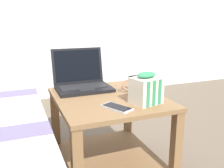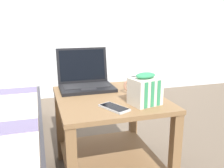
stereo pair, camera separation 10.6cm
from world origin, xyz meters
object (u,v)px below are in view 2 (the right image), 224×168
snack_bag (145,90)px  laptop (85,80)px  mug_front_left (138,84)px  cell_phone (114,108)px

snack_bag → laptop: bearing=119.7°
laptop → mug_front_left: (0.26, -0.19, 0.00)m
snack_bag → cell_phone: size_ratio=0.97×
mug_front_left → laptop: bearing=144.1°
laptop → snack_bag: bearing=-60.3°
snack_bag → cell_phone: snack_bag is taller
laptop → cell_phone: bearing=-81.9°
cell_phone → mug_front_left: bearing=45.6°
laptop → mug_front_left: bearing=-35.9°
mug_front_left → snack_bag: bearing=-103.1°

